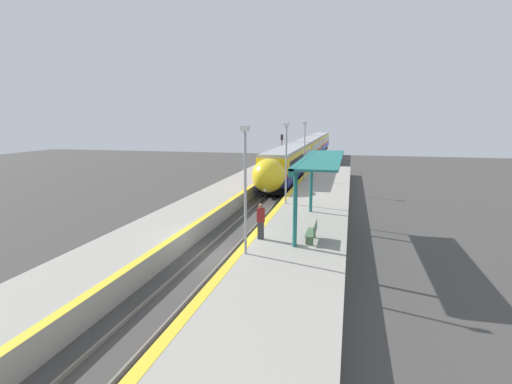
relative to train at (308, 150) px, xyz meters
name	(u,v)px	position (x,y,z in m)	size (l,w,h in m)	color
ground_plane	(214,256)	(0.00, -43.00, -2.19)	(120.00, 120.00, 0.00)	#423F3D
rail_left	(201,254)	(-0.72, -43.00, -2.12)	(0.08, 90.00, 0.15)	slate
rail_right	(228,256)	(0.72, -43.00, -2.12)	(0.08, 90.00, 0.15)	slate
train	(308,150)	(0.00, 0.00, 0.00)	(2.84, 62.69, 3.82)	black
platform_right	(295,253)	(4.08, -43.00, -1.68)	(4.80, 64.00, 1.04)	#9E998E
platform_left	(149,241)	(-3.58, -43.00, -1.68)	(3.79, 64.00, 1.04)	#9E998E
platform_bench	(313,232)	(4.87, -42.64, -0.69)	(0.44, 1.65, 0.89)	#4C6B4C
person_waiting	(261,220)	(2.37, -42.85, -0.23)	(0.36, 0.23, 1.78)	#333338
railway_signal	(282,150)	(-2.05, -11.45, 0.76)	(0.28, 0.28, 4.89)	#59595E
lamppost_near	(245,182)	(2.21, -45.12, 1.99)	(0.36, 0.20, 5.52)	#9E9EA3
lamppost_mid	(286,158)	(2.21, -34.34, 1.99)	(0.36, 0.20, 5.52)	#9E9EA3
lamppost_far	(305,147)	(2.21, -23.56, 1.99)	(0.36, 0.20, 5.52)	#9E9EA3
station_canopy	(316,162)	(4.72, -40.02, 2.36)	(2.02, 10.25, 3.79)	#1E6B66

